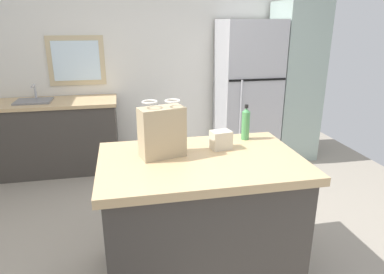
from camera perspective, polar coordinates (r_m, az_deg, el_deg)
ground at (r=2.86m, az=-2.34°, el=-19.69°), size 5.79×5.79×0.00m
back_wall at (r=4.62m, az=-7.62°, el=12.76°), size 4.83×0.13×2.63m
kitchen_island at (r=2.50m, az=1.41°, el=-13.12°), size 1.35×0.90×0.91m
refrigerator at (r=4.55m, az=9.07°, el=7.33°), size 0.73×0.71×1.80m
tall_cabinet at (r=4.79m, az=16.57°, el=8.68°), size 0.54×0.63×2.01m
sink_counter at (r=4.50m, az=-21.46°, el=0.22°), size 1.46×0.61×1.07m
shopping_bag at (r=2.28m, az=-5.00°, el=0.86°), size 0.32×0.22×0.38m
small_box at (r=2.45m, az=4.82°, el=-0.49°), size 0.16×0.13×0.13m
bottle at (r=2.65m, az=8.88°, el=2.20°), size 0.06×0.06×0.27m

